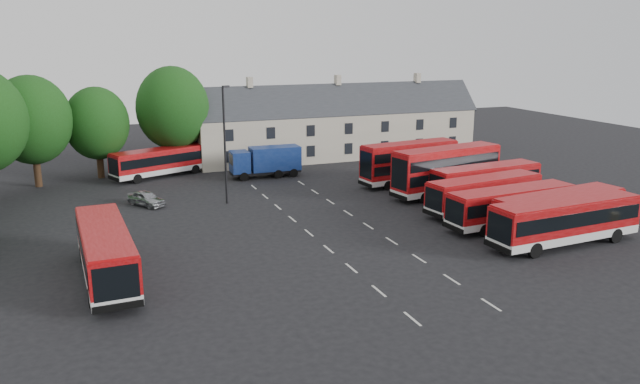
{
  "coord_description": "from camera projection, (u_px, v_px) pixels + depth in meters",
  "views": [
    {
      "loc": [
        -15.56,
        -40.68,
        14.59
      ],
      "look_at": [
        2.27,
        5.54,
        2.2
      ],
      "focal_mm": 35.0,
      "sensor_mm": 36.0,
      "label": 1
    }
  ],
  "objects": [
    {
      "name": "bus_dd_north",
      "position": [
        409.0,
        161.0,
        62.75
      ],
      "size": [
        10.66,
        3.74,
        4.28
      ],
      "rotation": [
        0.0,
        0.0,
        0.13
      ],
      "color": "silver",
      "rests_on": "ground"
    },
    {
      "name": "treeline",
      "position": [
        18.0,
        130.0,
        54.45
      ],
      "size": [
        29.92,
        32.59,
        12.01
      ],
      "color": "black",
      "rests_on": "ground"
    },
    {
      "name": "silver_car",
      "position": [
        146.0,
        198.0,
        55.13
      ],
      "size": [
        3.42,
        4.12,
        1.32
      ],
      "primitive_type": "imported",
      "rotation": [
        0.0,
        0.0,
        0.57
      ],
      "color": "#A0A2A7",
      "rests_on": "ground"
    },
    {
      "name": "bus_row_d",
      "position": [
        484.0,
        192.0,
        52.67
      ],
      "size": [
        11.08,
        3.92,
        3.07
      ],
      "rotation": [
        0.0,
        0.0,
        0.14
      ],
      "color": "silver",
      "rests_on": "ground"
    },
    {
      "name": "bus_west",
      "position": [
        105.0,
        249.0,
        37.93
      ],
      "size": [
        3.27,
        11.95,
        3.35
      ],
      "rotation": [
        0.0,
        0.0,
        1.62
      ],
      "color": "silver",
      "rests_on": "ground"
    },
    {
      "name": "bus_row_b",
      "position": [
        560.0,
        210.0,
        46.86
      ],
      "size": [
        11.64,
        4.06,
        3.22
      ],
      "rotation": [
        0.0,
        0.0,
        0.13
      ],
      "color": "silver",
      "rests_on": "ground"
    },
    {
      "name": "lamppost",
      "position": [
        225.0,
        142.0,
        54.7
      ],
      "size": [
        0.72,
        0.47,
        10.48
      ],
      "rotation": [
        0.0,
        0.0,
        0.37
      ],
      "color": "black",
      "rests_on": "ground"
    },
    {
      "name": "ground",
      "position": [
        318.0,
        241.0,
        45.79
      ],
      "size": [
        140.0,
        140.0,
        0.0
      ],
      "primitive_type": "plane",
      "color": "black",
      "rests_on": "ground"
    },
    {
      "name": "bus_row_e",
      "position": [
        485.0,
        179.0,
        57.13
      ],
      "size": [
        11.26,
        3.63,
        3.13
      ],
      "rotation": [
        0.0,
        0.0,
        0.1
      ],
      "color": "silver",
      "rests_on": "ground"
    },
    {
      "name": "bus_dd_south",
      "position": [
        446.0,
        168.0,
        58.23
      ],
      "size": [
        11.43,
        4.41,
        4.58
      ],
      "rotation": [
        0.0,
        0.0,
        0.17
      ],
      "color": "silver",
      "rests_on": "ground"
    },
    {
      "name": "terrace_houses",
      "position": [
        337.0,
        126.0,
        76.89
      ],
      "size": [
        35.7,
        7.13,
        10.06
      ],
      "color": "beige",
      "rests_on": "ground"
    },
    {
      "name": "bus_row_a",
      "position": [
        565.0,
        218.0,
        44.4
      ],
      "size": [
        12.08,
        3.52,
        3.37
      ],
      "rotation": [
        0.0,
        0.0,
        0.07
      ],
      "color": "silver",
      "rests_on": "ground"
    },
    {
      "name": "box_truck",
      "position": [
        266.0,
        160.0,
        66.12
      ],
      "size": [
        7.42,
        2.43,
        3.23
      ],
      "rotation": [
        0.0,
        0.0,
        -0.02
      ],
      "color": "black",
      "rests_on": "ground"
    },
    {
      "name": "bus_north",
      "position": [
        161.0,
        160.0,
        66.29
      ],
      "size": [
        10.87,
        6.34,
        3.04
      ],
      "rotation": [
        0.0,
        0.0,
        0.39
      ],
      "color": "silver",
      "rests_on": "ground"
    },
    {
      "name": "bus_row_c",
      "position": [
        511.0,
        204.0,
        48.72
      ],
      "size": [
        11.17,
        3.35,
        3.11
      ],
      "rotation": [
        0.0,
        0.0,
        0.07
      ],
      "color": "silver",
      "rests_on": "ground"
    },
    {
      "name": "lane_markings",
      "position": [
        339.0,
        229.0,
        48.47
      ],
      "size": [
        5.15,
        33.8,
        0.01
      ],
      "color": "beige",
      "rests_on": "ground"
    }
  ]
}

